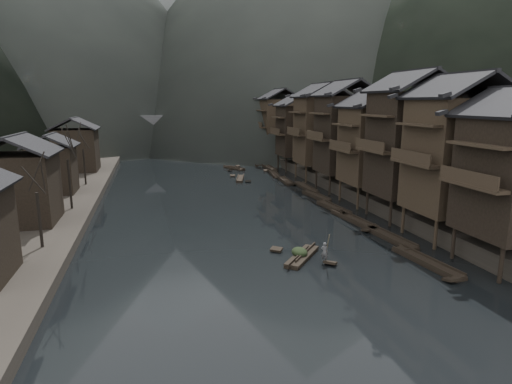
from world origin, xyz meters
name	(u,v)px	position (x,y,z in m)	size (l,w,h in m)	color
water	(261,250)	(0.00, 0.00, 0.00)	(300.00, 300.00, 0.00)	black
right_bank	(386,161)	(35.00, 40.00, 0.90)	(40.00, 200.00, 1.80)	#2D2823
stilt_houses	(351,125)	(17.28, 19.31, 9.09)	(9.00, 67.60, 15.50)	black
left_houses	(45,159)	(-20.50, 20.12, 5.66)	(8.10, 53.20, 8.73)	black
bare_trees	(60,163)	(-17.00, 10.53, 6.40)	(3.78, 42.82, 7.57)	black
moored_sampans	(300,188)	(11.68, 23.22, 0.20)	(2.76, 67.22, 0.47)	black
midriver_boats	(237,173)	(5.46, 37.62, 0.20)	(3.97, 16.57, 0.45)	black
stone_bridge	(187,131)	(0.00, 72.00, 5.11)	(40.00, 6.00, 9.00)	#4C4C4F
hero_sampan	(302,256)	(2.68, -2.76, 0.20)	(4.26, 4.92, 0.44)	black
cargo_heap	(300,248)	(2.52, -2.56, 0.81)	(1.23, 1.61, 0.74)	black
boatman	(325,249)	(3.92, -4.27, 1.21)	(0.56, 0.37, 1.53)	#555557
bamboo_pole	(328,221)	(4.12, -4.27, 3.42)	(0.06, 0.06, 3.91)	#8C7A51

